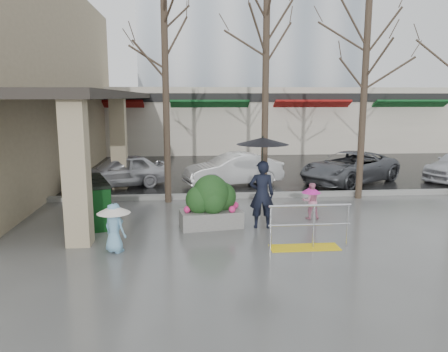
{
  "coord_description": "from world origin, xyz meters",
  "views": [
    {
      "loc": [
        -1.38,
        -10.6,
        3.42
      ],
      "look_at": [
        -0.36,
        1.07,
        1.3
      ],
      "focal_mm": 35.0,
      "sensor_mm": 36.0,
      "label": 1
    }
  ],
  "objects": [
    {
      "name": "pillar_back",
      "position": [
        -3.9,
        6.0,
        1.75
      ],
      "size": [
        0.55,
        0.55,
        3.5
      ],
      "primitive_type": "cube",
      "color": "tan",
      "rests_on": "ground"
    },
    {
      "name": "child_pink",
      "position": [
        2.12,
        1.2,
        0.59
      ],
      "size": [
        0.55,
        0.55,
        1.04
      ],
      "rotation": [
        0.0,
        0.0,
        3.16
      ],
      "color": "pink",
      "rests_on": "ground"
    },
    {
      "name": "planter",
      "position": [
        -0.74,
        0.66,
        0.67
      ],
      "size": [
        1.72,
        1.05,
        1.41
      ],
      "rotation": [
        0.0,
        0.0,
        0.15
      ],
      "color": "slate",
      "rests_on": "ground"
    },
    {
      "name": "car_c",
      "position": [
        5.18,
        6.28,
        0.63
      ],
      "size": [
        4.93,
        4.25,
        1.26
      ],
      "primitive_type": "imported",
      "rotation": [
        0.0,
        0.0,
        -0.98
      ],
      "color": "#56585D",
      "rests_on": "ground"
    },
    {
      "name": "woman",
      "position": [
        0.58,
        0.46,
        1.46
      ],
      "size": [
        1.37,
        1.37,
        2.45
      ],
      "rotation": [
        0.0,
        0.0,
        3.07
      ],
      "color": "black",
      "rests_on": "ground"
    },
    {
      "name": "news_boxes",
      "position": [
        -3.86,
        1.41,
        0.6
      ],
      "size": [
        1.14,
        2.2,
        1.2
      ],
      "rotation": [
        0.0,
        0.0,
        0.32
      ],
      "color": "#0D3B13",
      "rests_on": "ground"
    },
    {
      "name": "canopy_slab",
      "position": [
        -4.8,
        8.0,
        3.62
      ],
      "size": [
        2.8,
        18.0,
        0.25
      ],
      "primitive_type": "cube",
      "color": "#2D2823",
      "rests_on": "pillar_front"
    },
    {
      "name": "pillar_front",
      "position": [
        -3.9,
        -0.5,
        1.75
      ],
      "size": [
        0.55,
        0.55,
        3.5
      ],
      "primitive_type": "cube",
      "color": "tan",
      "rests_on": "ground"
    },
    {
      "name": "street_asphalt",
      "position": [
        0.0,
        22.0,
        0.01
      ],
      "size": [
        120.0,
        36.0,
        0.01
      ],
      "primitive_type": "cube",
      "color": "black",
      "rests_on": "ground"
    },
    {
      "name": "child_blue",
      "position": [
        -3.0,
        -1.09,
        0.69
      ],
      "size": [
        0.74,
        0.74,
        1.12
      ],
      "rotation": [
        0.0,
        0.0,
        2.52
      ],
      "color": "#75ACD0",
      "rests_on": "ground"
    },
    {
      "name": "tree_midwest",
      "position": [
        1.2,
        3.6,
        5.23
      ],
      "size": [
        3.2,
        3.2,
        7.0
      ],
      "color": "#382B21",
      "rests_on": "ground"
    },
    {
      "name": "tree_mideast",
      "position": [
        4.5,
        3.6,
        4.86
      ],
      "size": [
        3.2,
        3.2,
        6.5
      ],
      "color": "#382B21",
      "rests_on": "ground"
    },
    {
      "name": "handrail",
      "position": [
        1.36,
        -1.2,
        0.38
      ],
      "size": [
        1.9,
        0.5,
        1.03
      ],
      "color": "yellow",
      "rests_on": "ground"
    },
    {
      "name": "car_b",
      "position": [
        0.44,
        6.16,
        0.63
      ],
      "size": [
        4.04,
        2.31,
        1.26
      ],
      "primitive_type": "imported",
      "rotation": [
        0.0,
        0.0,
        -1.3
      ],
      "color": "white",
      "rests_on": "ground"
    },
    {
      "name": "car_a",
      "position": [
        -3.94,
        6.22,
        0.63
      ],
      "size": [
        3.98,
        2.6,
        1.26
      ],
      "primitive_type": "imported",
      "rotation": [
        0.0,
        0.0,
        -1.24
      ],
      "color": "silver",
      "rests_on": "ground"
    },
    {
      "name": "storefront_row",
      "position": [
        2.0,
        17.97,
        2.01
      ],
      "size": [
        34.0,
        6.74,
        4.0
      ],
      "color": "beige",
      "rests_on": "ground"
    },
    {
      "name": "curb",
      "position": [
        0.0,
        4.0,
        0.07
      ],
      "size": [
        120.0,
        0.3,
        0.15
      ],
      "primitive_type": "cube",
      "color": "gray",
      "rests_on": "ground"
    },
    {
      "name": "ground",
      "position": [
        0.0,
        0.0,
        0.0
      ],
      "size": [
        120.0,
        120.0,
        0.0
      ],
      "primitive_type": "plane",
      "color": "#51514F",
      "rests_on": "ground"
    },
    {
      "name": "tree_west",
      "position": [
        -2.0,
        3.6,
        5.08
      ],
      "size": [
        3.2,
        3.2,
        6.8
      ],
      "color": "#382B21",
      "rests_on": "ground"
    }
  ]
}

